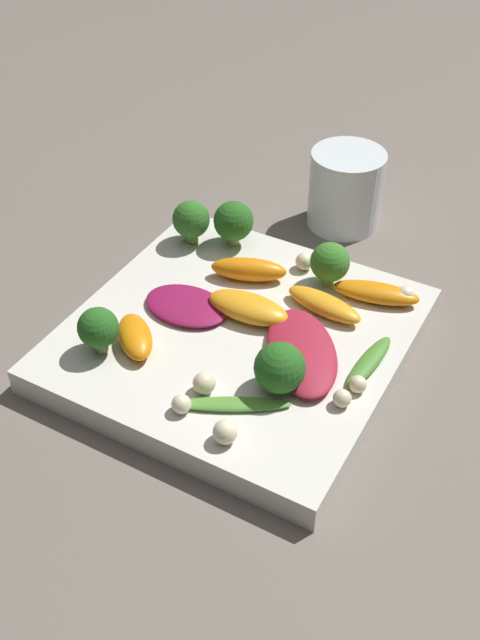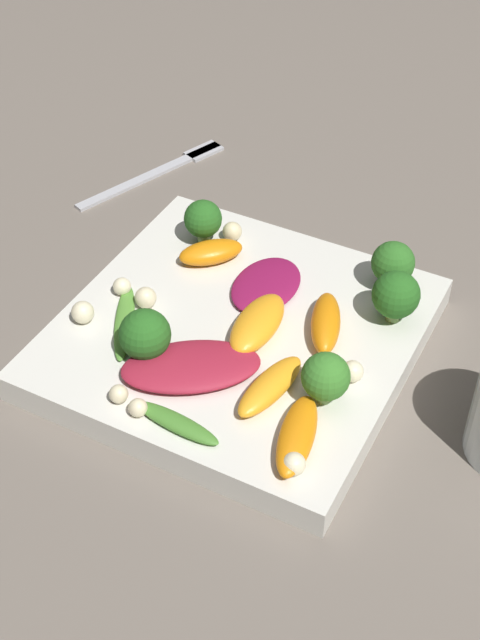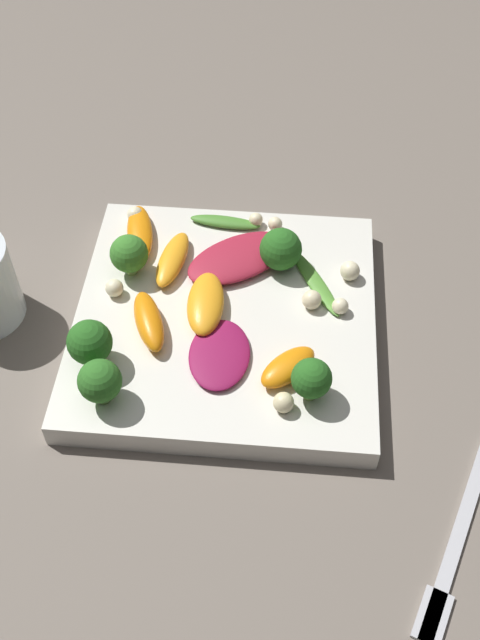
{
  "view_description": "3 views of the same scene",
  "coord_description": "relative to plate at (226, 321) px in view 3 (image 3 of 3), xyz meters",
  "views": [
    {
      "loc": [
        -0.24,
        0.42,
        0.45
      ],
      "look_at": [
        -0.01,
        0.01,
        0.04
      ],
      "focal_mm": 42.0,
      "sensor_mm": 36.0,
      "label": 1
    },
    {
      "loc": [
        -0.47,
        -0.25,
        0.51
      ],
      "look_at": [
        -0.02,
        -0.01,
        0.05
      ],
      "focal_mm": 50.0,
      "sensor_mm": 36.0,
      "label": 2
    },
    {
      "loc": [
        0.44,
        0.05,
        0.55
      ],
      "look_at": [
        0.02,
        0.01,
        0.03
      ],
      "focal_mm": 42.0,
      "sensor_mm": 36.0,
      "label": 3
    }
  ],
  "objects": [
    {
      "name": "plate",
      "position": [
        0.0,
        0.0,
        0.0
      ],
      "size": [
        0.27,
        0.27,
        0.03
      ],
      "color": "silver",
      "rests_on": "ground_plane"
    },
    {
      "name": "macadamia_nut_7",
      "position": [
        -0.01,
        -0.1,
        0.02
      ],
      "size": [
        0.02,
        0.02,
        0.02
      ],
      "color": "beige",
      "rests_on": "plate"
    },
    {
      "name": "fork",
      "position": [
        0.21,
        0.19,
        -0.01
      ],
      "size": [
        0.18,
        0.08,
        0.01
      ],
      "color": "#B2B2B7",
      "rests_on": "ground_plane"
    },
    {
      "name": "macadamia_nut_0",
      "position": [
        -0.12,
        0.02,
        0.02
      ],
      "size": [
        0.01,
        0.01,
        0.01
      ],
      "color": "beige",
      "rests_on": "plate"
    },
    {
      "name": "orange_segment_2",
      "position": [
        0.06,
        0.06,
        0.02
      ],
      "size": [
        0.06,
        0.06,
        0.02
      ],
      "color": "orange",
      "rests_on": "plate"
    },
    {
      "name": "orange_segment_3",
      "position": [
        0.03,
        -0.07,
        0.02
      ],
      "size": [
        0.07,
        0.05,
        0.02
      ],
      "color": "orange",
      "rests_on": "plate"
    },
    {
      "name": "broccoli_floret_0",
      "position": [
        -0.06,
        0.05,
        0.03
      ],
      "size": [
        0.04,
        0.04,
        0.04
      ],
      "color": "#7A9E51",
      "rests_on": "plate"
    },
    {
      "name": "macadamia_nut_6",
      "position": [
        -0.01,
        0.1,
        0.02
      ],
      "size": [
        0.02,
        0.02,
        0.02
      ],
      "color": "beige",
      "rests_on": "plate"
    },
    {
      "name": "orange_segment_0",
      "position": [
        -0.0,
        -0.02,
        0.02
      ],
      "size": [
        0.08,
        0.04,
        0.02
      ],
      "color": "orange",
      "rests_on": "plate"
    },
    {
      "name": "orange_segment_1",
      "position": [
        -0.05,
        -0.06,
        0.02
      ],
      "size": [
        0.08,
        0.04,
        0.02
      ],
      "color": "orange",
      "rests_on": "plate"
    },
    {
      "name": "macadamia_nut_4",
      "position": [
        0.1,
        0.06,
        0.02
      ],
      "size": [
        0.02,
        0.02,
        0.02
      ],
      "color": "beige",
      "rests_on": "plate"
    },
    {
      "name": "broccoli_floret_1",
      "position": [
        0.1,
        -0.09,
        0.04
      ],
      "size": [
        0.04,
        0.04,
        0.04
      ],
      "color": "#7A9E51",
      "rests_on": "plate"
    },
    {
      "name": "broccoli_floret_3",
      "position": [
        0.07,
        -0.11,
        0.04
      ],
      "size": [
        0.04,
        0.04,
        0.05
      ],
      "color": "#7A9E51",
      "rests_on": "plate"
    },
    {
      "name": "radicchio_leaf_1",
      "position": [
        -0.06,
        0.01,
        0.02
      ],
      "size": [
        0.11,
        0.12,
        0.01
      ],
      "color": "maroon",
      "rests_on": "plate"
    },
    {
      "name": "radicchio_leaf_0",
      "position": [
        0.05,
        -0.0,
        0.02
      ],
      "size": [
        0.08,
        0.05,
        0.01
      ],
      "color": "maroon",
      "rests_on": "plate"
    },
    {
      "name": "orange_segment_4",
      "position": [
        -0.09,
        -0.09,
        0.02
      ],
      "size": [
        0.08,
        0.04,
        0.02
      ],
      "color": "orange",
      "rests_on": "plate"
    },
    {
      "name": "macadamia_nut_3",
      "position": [
        -0.11,
        0.04,
        0.02
      ],
      "size": [
        0.01,
        0.01,
        0.01
      ],
      "color": "beige",
      "rests_on": "plate"
    },
    {
      "name": "broccoli_floret_2",
      "position": [
        -0.04,
        -0.09,
        0.04
      ],
      "size": [
        0.04,
        0.04,
        0.04
      ],
      "color": "#84AD5B",
      "rests_on": "plate"
    },
    {
      "name": "ground_plane",
      "position": [
        0.0,
        0.0,
        -0.01
      ],
      "size": [
        2.4,
        2.4,
        0.0
      ],
      "primitive_type": "plane",
      "color": "#6B6056"
    },
    {
      "name": "macadamia_nut_1",
      "position": [
        -0.11,
        -0.1,
        0.02
      ],
      "size": [
        0.02,
        0.02,
        0.02
      ],
      "color": "beige",
      "rests_on": "plate"
    },
    {
      "name": "arugula_sprig_1",
      "position": [
        -0.04,
        0.08,
        0.02
      ],
      "size": [
        0.09,
        0.06,
        0.01
      ],
      "color": "#518E33",
      "rests_on": "plate"
    },
    {
      "name": "broccoli_floret_4",
      "position": [
        0.09,
        0.08,
        0.04
      ],
      "size": [
        0.03,
        0.03,
        0.04
      ],
      "color": "#7A9E51",
      "rests_on": "plate"
    },
    {
      "name": "arugula_sprig_0",
      "position": [
        -0.12,
        -0.01,
        0.02
      ],
      "size": [
        0.02,
        0.07,
        0.01
      ],
      "color": "#47842D",
      "rests_on": "plate"
    },
    {
      "name": "macadamia_nut_5",
      "position": [
        -0.05,
        0.11,
        0.02
      ],
      "size": [
        0.02,
        0.02,
        0.02
      ],
      "color": "beige",
      "rests_on": "plate"
    },
    {
      "name": "macadamia_nut_2",
      "position": [
        -0.01,
        0.08,
        0.02
      ],
      "size": [
        0.02,
        0.02,
        0.02
      ],
      "color": "beige",
      "rests_on": "plate"
    }
  ]
}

